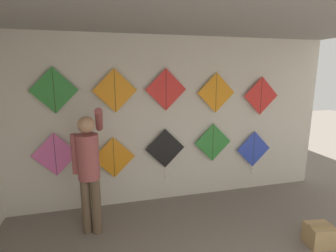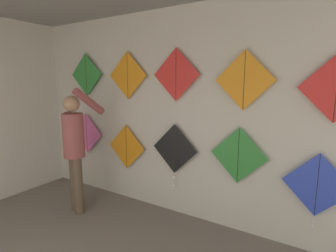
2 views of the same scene
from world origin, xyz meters
The scene contains 14 objects.
back_panel centered at (0.00, 3.92, 1.40)m, with size 5.96×0.06×2.80m, color beige.
ceiling_slab centered at (0.00, 1.94, 2.82)m, with size 5.96×4.69×0.04m, color gray.
shopkeeper centered at (-1.25, 3.17, 1.00)m, with size 0.43×0.56×1.77m.
cardboard_box centered at (1.61, 2.12, 0.14)m, with size 0.36×0.31×0.29m.
kite_0 centered at (-1.77, 3.83, 0.98)m, with size 0.69×0.01×0.69m.
kite_1 centered at (-0.89, 3.83, 0.85)m, with size 0.69×0.01×0.69m.
kite_2 centered at (-0.03, 3.83, 0.91)m, with size 0.69×0.04×0.90m.
kite_3 centered at (0.85, 3.83, 0.99)m, with size 0.69×0.01×0.69m.
kite_4 centered at (1.68, 3.83, 0.78)m, with size 0.69×0.04×0.83m.
kite_5 centered at (-1.71, 3.83, 1.95)m, with size 0.69×0.01×0.69m.
kite_6 centered at (-0.83, 3.83, 1.94)m, with size 0.69×0.01×0.69m.
kite_7 centered at (-0.01, 3.83, 1.94)m, with size 0.69×0.01×0.69m.
kite_8 centered at (0.88, 3.83, 1.87)m, with size 0.69×0.01×0.69m.
kite_9 centered at (1.76, 3.83, 1.80)m, with size 0.69×0.01×0.69m.
Camera 1 is at (-1.07, -0.32, 2.23)m, focal length 28.00 mm.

